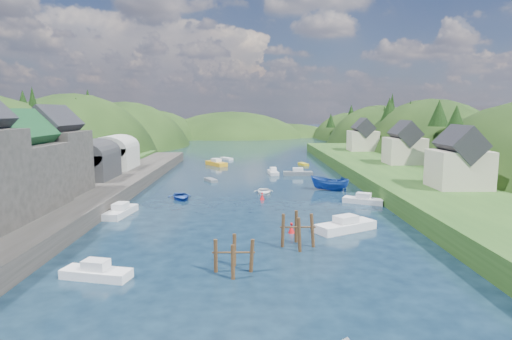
{
  "coord_description": "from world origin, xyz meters",
  "views": [
    {
      "loc": [
        -0.82,
        -34.02,
        12.72
      ],
      "look_at": [
        0.0,
        28.0,
        4.0
      ],
      "focal_mm": 30.0,
      "sensor_mm": 36.0,
      "label": 1
    }
  ],
  "objects_px": {
    "piling_cluster_far": "(298,233)",
    "piling_cluster_near": "(234,259)",
    "channel_buoy_near": "(291,228)",
    "channel_buoy_far": "(262,197)"
  },
  "relations": [
    {
      "from": "channel_buoy_far",
      "to": "channel_buoy_near",
      "type": "bearing_deg",
      "value": -81.09
    },
    {
      "from": "piling_cluster_far",
      "to": "channel_buoy_near",
      "type": "distance_m",
      "value": 4.63
    },
    {
      "from": "channel_buoy_far",
      "to": "piling_cluster_far",
      "type": "bearing_deg",
      "value": -82.64
    },
    {
      "from": "piling_cluster_far",
      "to": "piling_cluster_near",
      "type": "bearing_deg",
      "value": -132.88
    },
    {
      "from": "channel_buoy_near",
      "to": "channel_buoy_far",
      "type": "bearing_deg",
      "value": 98.91
    },
    {
      "from": "piling_cluster_near",
      "to": "channel_buoy_near",
      "type": "xyz_separation_m",
      "value": [
        5.61,
        10.75,
        -0.58
      ]
    },
    {
      "from": "piling_cluster_near",
      "to": "channel_buoy_far",
      "type": "height_order",
      "value": "piling_cluster_near"
    },
    {
      "from": "piling_cluster_far",
      "to": "channel_buoy_near",
      "type": "bearing_deg",
      "value": 91.66
    },
    {
      "from": "piling_cluster_near",
      "to": "piling_cluster_far",
      "type": "xyz_separation_m",
      "value": [
        5.75,
        6.19,
        0.25
      ]
    },
    {
      "from": "piling_cluster_far",
      "to": "channel_buoy_far",
      "type": "height_order",
      "value": "piling_cluster_far"
    }
  ]
}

